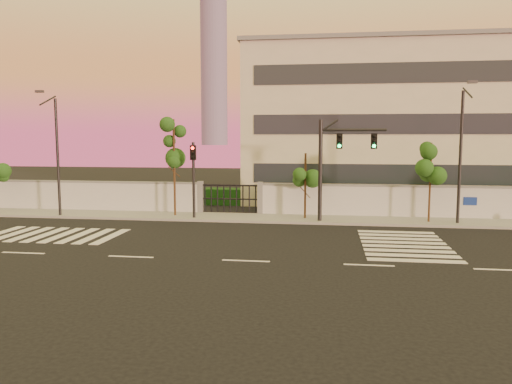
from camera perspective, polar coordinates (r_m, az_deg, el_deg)
ground at (r=20.88m, az=-1.17°, el=-7.89°), size 120.00×120.00×0.00m
sidewalk at (r=31.06m, az=1.95°, el=-3.02°), size 60.00×3.00×0.15m
perimeter_wall at (r=32.39m, az=2.43°, el=-0.86°), size 60.00×0.36×2.20m
hedge_row at (r=35.04m, az=4.60°, el=-0.74°), size 41.00×4.25×1.80m
institutional_building at (r=42.36m, az=16.01°, el=7.49°), size 24.40×12.40×12.25m
distant_skyscraper at (r=312.85m, az=-4.86°, el=16.81°), size 16.00×16.00×118.00m
road_markings at (r=24.76m, az=-3.39°, el=-5.61°), size 57.00×7.62×0.02m
street_tree_c at (r=31.87m, az=-9.31°, el=5.25°), size 1.64×1.30×6.22m
street_tree_d at (r=30.61m, az=5.71°, el=2.41°), size 1.60×1.27×4.13m
street_tree_e at (r=30.80m, az=19.38°, el=2.98°), size 1.46×1.16×4.78m
traffic_signal_main at (r=29.63m, az=8.87°, el=3.81°), size 3.86×0.44×6.11m
traffic_signal_secondary at (r=30.83m, az=-7.17°, el=2.42°), size 0.37×0.35×4.80m
streetlight_west at (r=33.74m, az=-21.89°, el=4.38°), size 0.47×1.89×7.85m
streetlight_east at (r=30.76m, az=22.42°, el=4.45°), size 0.48×1.95×8.09m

